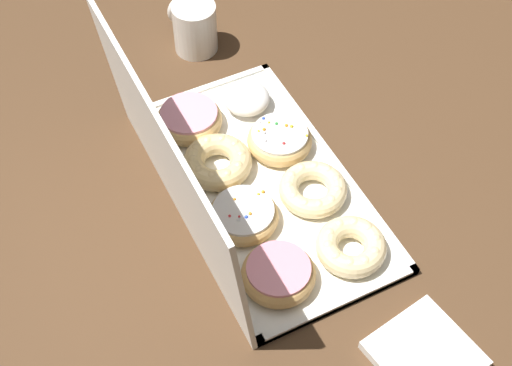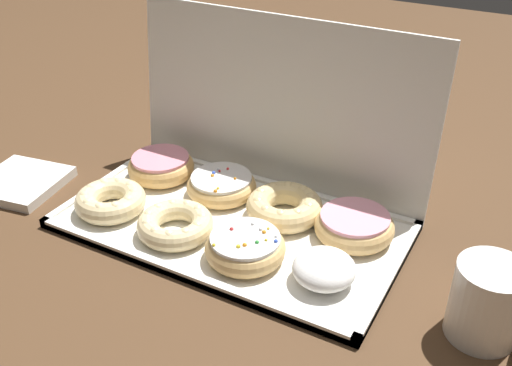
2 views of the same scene
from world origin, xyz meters
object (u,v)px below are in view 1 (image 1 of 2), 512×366
Objects in this scene: pink_frosted_donut_7 at (189,119)px; powdered_filled_donut_3 at (246,98)px; sprinkle_donut_5 at (243,215)px; napkin_stack at (425,355)px; sprinkle_donut_2 at (280,140)px; donut_box at (263,186)px; cruller_donut_1 at (313,189)px; cruller_donut_6 at (217,162)px; cruller_donut_0 at (351,246)px; coffee_mug at (194,26)px; pink_frosted_donut_4 at (278,274)px.

powdered_filled_donut_3 is at bearing -89.72° from pink_frosted_donut_7.
napkin_stack is (-0.33, -0.13, -0.02)m from sprinkle_donut_5.
sprinkle_donut_5 is (-0.24, 0.12, -0.00)m from powdered_filled_donut_3.
sprinkle_donut_2 is 0.17m from pink_frosted_donut_7.
cruller_donut_1 reaches higher than donut_box.
powdered_filled_donut_3 is 0.16m from cruller_donut_6.
donut_box is 0.09m from cruller_donut_6.
sprinkle_donut_5 is 0.96× the size of cruller_donut_6.
donut_box is 4.66× the size of cruller_donut_0.
powdered_filled_donut_3 is 0.72× the size of cruller_donut_6.
sprinkle_donut_5 is at bearing 88.83° from cruller_donut_1.
cruller_donut_0 is at bearing 179.13° from sprinkle_donut_2.
cruller_donut_1 is 0.33m from napkin_stack.
cruller_donut_6 is 0.46m from napkin_stack.
sprinkle_donut_5 is 0.23m from pink_frosted_donut_7.
cruller_donut_0 is at bearing -161.93° from pink_frosted_donut_7.
donut_box is 4.92× the size of coffee_mug.
cruller_donut_6 is at bearing 162.99° from coffee_mug.
pink_frosted_donut_4 is (-0.24, 0.13, 0.00)m from sprinkle_donut_2.
sprinkle_donut_5 is at bearing 178.56° from pink_frosted_donut_7.
pink_frosted_donut_4 is at bearing 179.60° from sprinkle_donut_5.
sprinkle_donut_5 reaches higher than napkin_stack.
cruller_donut_6 reaches higher than cruller_donut_1.
donut_box is 0.09m from sprinkle_donut_5.
cruller_donut_0 is 0.25m from sprinkle_donut_2.
sprinkle_donut_5 is (-0.06, 0.06, 0.02)m from donut_box.
pink_frosted_donut_4 reaches higher than napkin_stack.
powdered_filled_donut_3 is 0.11m from pink_frosted_donut_7.
pink_frosted_donut_4 and pink_frosted_donut_7 have the same top height.
powdered_filled_donut_3 is at bearing 1.14° from napkin_stack.
sprinkle_donut_2 is 1.00× the size of pink_frosted_donut_4.
donut_box is at bearing 47.53° from cruller_donut_1.
sprinkle_donut_2 is 0.96× the size of cruller_donut_6.
pink_frosted_donut_7 is 1.12× the size of coffee_mug.
sprinkle_donut_5 and pink_frosted_donut_7 have the same top height.
coffee_mug reaches higher than cruller_donut_1.
napkin_stack is at bearing -158.02° from sprinkle_donut_5.
cruller_donut_6 is at bearing 24.81° from cruller_donut_0.
sprinkle_donut_5 reaches higher than cruller_donut_0.
donut_box is 0.39m from napkin_stack.
pink_frosted_donut_4 is 1.00× the size of sprinkle_donut_5.
napkin_stack is at bearing -177.93° from cruller_donut_0.
coffee_mug is 0.79× the size of napkin_stack.
donut_box is 0.19m from pink_frosted_donut_7.
donut_box is 0.39m from coffee_mug.
cruller_donut_0 is at bearing -136.12° from sprinkle_donut_5.
cruller_donut_0 reaches higher than donut_box.
sprinkle_donut_2 is at bearing -28.08° from pink_frosted_donut_4.
powdered_filled_donut_3 is (0.18, -0.06, 0.03)m from donut_box.
sprinkle_donut_5 is 0.12m from cruller_donut_6.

